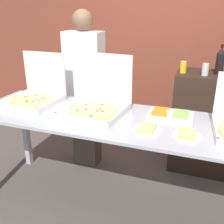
{
  "coord_description": "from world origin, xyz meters",
  "views": [
    {
      "loc": [
        0.68,
        -1.89,
        1.74
      ],
      "look_at": [
        0.0,
        0.0,
        0.95
      ],
      "focal_mm": 42.0,
      "sensor_mm": 36.0,
      "label": 1
    }
  ],
  "objects": [
    {
      "name": "ground_plane",
      "position": [
        0.0,
        0.0,
        0.0
      ],
      "size": [
        16.0,
        16.0,
        0.0
      ],
      "primitive_type": "plane",
      "color": "#514C47"
    },
    {
      "name": "veggie_tray",
      "position": [
        0.45,
        0.18,
        0.92
      ],
      "size": [
        0.37,
        0.24,
        0.05
      ],
      "color": "white",
      "rests_on": "buffet_table"
    },
    {
      "name": "soda_can_silver",
      "position": [
        0.68,
        0.87,
        1.18
      ],
      "size": [
        0.07,
        0.07,
        0.12
      ],
      "color": "silver",
      "rests_on": "sideboard_podium"
    },
    {
      "name": "person_guest_cap",
      "position": [
        -0.54,
        0.62,
        0.92
      ],
      "size": [
        0.4,
        0.22,
        1.75
      ],
      "rotation": [
        0.0,
        0.0,
        3.14
      ],
      "color": "#473D33",
      "rests_on": "ground_plane"
    },
    {
      "name": "paper_plate_front_center",
      "position": [
        0.62,
        -0.14,
        0.91
      ],
      "size": [
        0.21,
        0.21,
        0.03
      ],
      "color": "white",
      "rests_on": "buffet_table"
    },
    {
      "name": "sideboard_podium",
      "position": [
        0.75,
        0.99,
        0.56
      ],
      "size": [
        0.69,
        0.51,
        1.12
      ],
      "color": "black",
      "rests_on": "ground_plane"
    },
    {
      "name": "paper_plate_front_left",
      "position": [
        0.33,
        -0.15,
        0.91
      ],
      "size": [
        0.22,
        0.22,
        0.03
      ],
      "color": "white",
      "rests_on": "buffet_table"
    },
    {
      "name": "pizza_box_near_left",
      "position": [
        -0.82,
        0.11,
        0.98
      ],
      "size": [
        0.47,
        0.49,
        0.46
      ],
      "rotation": [
        0.0,
        0.0,
        -0.02
      ],
      "color": "white",
      "rests_on": "buffet_table"
    },
    {
      "name": "soda_can_colored",
      "position": [
        0.46,
        0.92,
        1.18
      ],
      "size": [
        0.07,
        0.07,
        0.12
      ],
      "color": "gold",
      "rests_on": "sideboard_podium"
    },
    {
      "name": "pizza_box_far_right",
      "position": [
        -0.16,
        0.09,
        0.98
      ],
      "size": [
        0.52,
        0.53,
        0.48
      ],
      "rotation": [
        0.0,
        0.0,
        -0.07
      ],
      "color": "white",
      "rests_on": "buffet_table"
    },
    {
      "name": "soda_bottle",
      "position": [
        0.81,
        0.98,
        1.25
      ],
      "size": [
        0.08,
        0.08,
        0.31
      ],
      "color": "black",
      "rests_on": "sideboard_podium"
    },
    {
      "name": "buffet_table",
      "position": [
        0.0,
        0.0,
        0.8
      ],
      "size": [
        2.47,
        0.78,
        0.9
      ],
      "color": "#A8AAB2",
      "rests_on": "ground_plane"
    },
    {
      "name": "brick_wall_behind",
      "position": [
        0.0,
        1.7,
        1.4
      ],
      "size": [
        10.0,
        0.06,
        2.8
      ],
      "color": "brown",
      "rests_on": "ground_plane"
    }
  ]
}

